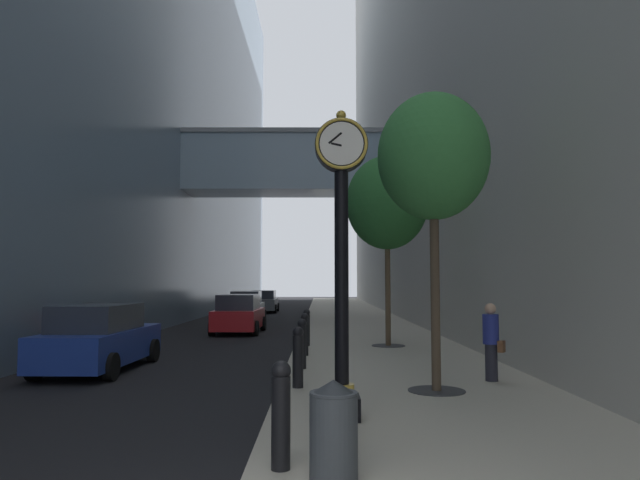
{
  "coord_description": "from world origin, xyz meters",
  "views": [
    {
      "loc": [
        0.85,
        -3.91,
        2.24
      ],
      "look_at": [
        0.84,
        20.42,
        4.02
      ],
      "focal_mm": 32.29,
      "sensor_mm": 36.0,
      "label": 1
    }
  ],
  "objects_px": {
    "bollard_third": "(298,356)",
    "car_blue_mid": "(100,338)",
    "car_grey_trailing": "(264,302)",
    "street_tree_mid_near": "(387,203)",
    "street_tree_near": "(433,158)",
    "car_white_far": "(247,307)",
    "pedestrian_walking": "(492,340)",
    "bollard_sixth": "(307,327)",
    "trash_bin": "(334,428)",
    "car_red_near": "(239,314)",
    "bollard_nearest": "(281,412)",
    "bollard_fifth": "(305,333)",
    "bollard_fourth": "(302,342)",
    "street_clock": "(342,246)"
  },
  "relations": [
    {
      "from": "bollard_fifth",
      "to": "car_red_near",
      "type": "relative_size",
      "value": 0.28
    },
    {
      "from": "bollard_fourth",
      "to": "car_red_near",
      "type": "xyz_separation_m",
      "value": [
        -3.12,
        11.24,
        0.05
      ]
    },
    {
      "from": "bollard_third",
      "to": "car_blue_mid",
      "type": "distance_m",
      "value": 6.01
    },
    {
      "from": "bollard_fourth",
      "to": "trash_bin",
      "type": "height_order",
      "value": "bollard_fourth"
    },
    {
      "from": "bollard_sixth",
      "to": "car_grey_trailing",
      "type": "xyz_separation_m",
      "value": [
        -3.69,
        23.39,
        0.02
      ]
    },
    {
      "from": "bollard_third",
      "to": "bollard_fifth",
      "type": "height_order",
      "value": "same"
    },
    {
      "from": "car_grey_trailing",
      "to": "bollard_nearest",
      "type": "bearing_deg",
      "value": -84.13
    },
    {
      "from": "bollard_nearest",
      "to": "street_clock",
      "type": "bearing_deg",
      "value": 71.84
    },
    {
      "from": "bollard_nearest",
      "to": "street_tree_near",
      "type": "relative_size",
      "value": 0.21
    },
    {
      "from": "bollard_third",
      "to": "bollard_fifth",
      "type": "distance_m",
      "value": 5.0
    },
    {
      "from": "trash_bin",
      "to": "car_white_far",
      "type": "bearing_deg",
      "value": 99.3
    },
    {
      "from": "pedestrian_walking",
      "to": "car_blue_mid",
      "type": "xyz_separation_m",
      "value": [
        -9.26,
        2.33,
        -0.19
      ]
    },
    {
      "from": "street_tree_near",
      "to": "car_white_far",
      "type": "distance_m",
      "value": 22.02
    },
    {
      "from": "street_tree_near",
      "to": "street_tree_mid_near",
      "type": "distance_m",
      "value": 7.85
    },
    {
      "from": "street_clock",
      "to": "street_tree_near",
      "type": "relative_size",
      "value": 0.83
    },
    {
      "from": "bollard_nearest",
      "to": "street_tree_near",
      "type": "xyz_separation_m",
      "value": [
        2.69,
        4.63,
        3.92
      ]
    },
    {
      "from": "car_blue_mid",
      "to": "car_white_far",
      "type": "relative_size",
      "value": 1.12
    },
    {
      "from": "street_tree_mid_near",
      "to": "bollard_fourth",
      "type": "bearing_deg",
      "value": -118.4
    },
    {
      "from": "bollard_nearest",
      "to": "bollard_fifth",
      "type": "xyz_separation_m",
      "value": [
        0.0,
        10.01,
        0.0
      ]
    },
    {
      "from": "car_grey_trailing",
      "to": "street_tree_mid_near",
      "type": "bearing_deg",
      "value": -74.76
    },
    {
      "from": "bollard_nearest",
      "to": "bollard_sixth",
      "type": "xyz_separation_m",
      "value": [
        0.0,
        12.51,
        0.0
      ]
    },
    {
      "from": "bollard_nearest",
      "to": "car_white_far",
      "type": "bearing_deg",
      "value": 98.12
    },
    {
      "from": "bollard_nearest",
      "to": "trash_bin",
      "type": "distance_m",
      "value": 0.68
    },
    {
      "from": "street_clock",
      "to": "bollard_fourth",
      "type": "xyz_separation_m",
      "value": [
        -0.78,
        5.13,
        -2.03
      ]
    },
    {
      "from": "street_tree_near",
      "to": "car_red_near",
      "type": "xyz_separation_m",
      "value": [
        -5.81,
        14.11,
        -3.88
      ]
    },
    {
      "from": "street_tree_near",
      "to": "pedestrian_walking",
      "type": "bearing_deg",
      "value": 38.77
    },
    {
      "from": "street_tree_near",
      "to": "car_blue_mid",
      "type": "bearing_deg",
      "value": 156.2
    },
    {
      "from": "car_blue_mid",
      "to": "car_grey_trailing",
      "type": "height_order",
      "value": "car_blue_mid"
    },
    {
      "from": "bollard_third",
      "to": "street_clock",
      "type": "bearing_deg",
      "value": -73.44
    },
    {
      "from": "bollard_sixth",
      "to": "street_tree_mid_near",
      "type": "relative_size",
      "value": 0.19
    },
    {
      "from": "trash_bin",
      "to": "car_red_near",
      "type": "distance_m",
      "value": 19.43
    },
    {
      "from": "bollard_third",
      "to": "bollard_fifth",
      "type": "bearing_deg",
      "value": 90.0
    },
    {
      "from": "bollard_fifth",
      "to": "pedestrian_walking",
      "type": "relative_size",
      "value": 0.73
    },
    {
      "from": "car_white_far",
      "to": "car_grey_trailing",
      "type": "height_order",
      "value": "car_white_far"
    },
    {
      "from": "street_tree_mid_near",
      "to": "pedestrian_walking",
      "type": "relative_size",
      "value": 3.84
    },
    {
      "from": "bollard_fifth",
      "to": "car_white_far",
      "type": "distance_m",
      "value": 15.79
    },
    {
      "from": "car_grey_trailing",
      "to": "trash_bin",
      "type": "bearing_deg",
      "value": -83.26
    },
    {
      "from": "trash_bin",
      "to": "street_clock",
      "type": "bearing_deg",
      "value": 85.96
    },
    {
      "from": "car_blue_mid",
      "to": "street_tree_near",
      "type": "bearing_deg",
      "value": -23.8
    },
    {
      "from": "car_grey_trailing",
      "to": "car_blue_mid",
      "type": "bearing_deg",
      "value": -93.02
    },
    {
      "from": "bollard_fourth",
      "to": "bollard_sixth",
      "type": "relative_size",
      "value": 1.0
    },
    {
      "from": "bollard_nearest",
      "to": "car_white_far",
      "type": "height_order",
      "value": "car_white_far"
    },
    {
      "from": "street_tree_mid_near",
      "to": "trash_bin",
      "type": "distance_m",
      "value": 13.64
    },
    {
      "from": "bollard_fourth",
      "to": "car_blue_mid",
      "type": "relative_size",
      "value": 0.26
    },
    {
      "from": "bollard_sixth",
      "to": "car_blue_mid",
      "type": "xyz_separation_m",
      "value": [
        -5.16,
        -4.41,
        0.04
      ]
    },
    {
      "from": "street_tree_near",
      "to": "car_white_far",
      "type": "height_order",
      "value": "street_tree_near"
    },
    {
      "from": "street_clock",
      "to": "bollard_nearest",
      "type": "xyz_separation_m",
      "value": [
        -0.78,
        -2.38,
        -2.03
      ]
    },
    {
      "from": "street_clock",
      "to": "car_blue_mid",
      "type": "distance_m",
      "value": 8.48
    },
    {
      "from": "pedestrian_walking",
      "to": "car_red_near",
      "type": "xyz_separation_m",
      "value": [
        -7.22,
        12.98,
        -0.19
      ]
    },
    {
      "from": "bollard_fifth",
      "to": "car_blue_mid",
      "type": "xyz_separation_m",
      "value": [
        -5.16,
        -1.91,
        0.04
      ]
    }
  ]
}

